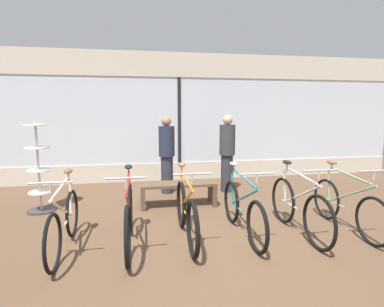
{
  "coord_description": "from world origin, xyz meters",
  "views": [
    {
      "loc": [
        -1.01,
        -4.04,
        1.8
      ],
      "look_at": [
        0.0,
        1.66,
        0.95
      ],
      "focal_mm": 28.0,
      "sensor_mm": 36.0,
      "label": 1
    }
  ],
  "objects_px": {
    "bicycle_center_left": "(186,212)",
    "display_bench": "(178,187)",
    "bicycle_far_left": "(64,222)",
    "accessory_rack": "(39,174)",
    "customer_near_rack": "(227,152)",
    "customer_by_window": "(167,153)",
    "bicycle_center_right": "(242,210)",
    "bicycle_far_right": "(347,205)",
    "bicycle_left": "(129,217)",
    "bicycle_right": "(298,207)"
  },
  "relations": [
    {
      "from": "bicycle_center_left",
      "to": "accessory_rack",
      "type": "xyz_separation_m",
      "value": [
        -2.37,
        1.62,
        0.29
      ]
    },
    {
      "from": "bicycle_right",
      "to": "display_bench",
      "type": "distance_m",
      "value": 2.21
    },
    {
      "from": "customer_near_rack",
      "to": "customer_by_window",
      "type": "relative_size",
      "value": 1.02
    },
    {
      "from": "bicycle_center_right",
      "to": "accessory_rack",
      "type": "distance_m",
      "value": 3.58
    },
    {
      "from": "bicycle_far_left",
      "to": "bicycle_center_left",
      "type": "bearing_deg",
      "value": 2.21
    },
    {
      "from": "bicycle_far_right",
      "to": "customer_by_window",
      "type": "height_order",
      "value": "customer_by_window"
    },
    {
      "from": "bicycle_center_right",
      "to": "display_bench",
      "type": "relative_size",
      "value": 1.25
    },
    {
      "from": "bicycle_center_left",
      "to": "customer_near_rack",
      "type": "distance_m",
      "value": 2.68
    },
    {
      "from": "bicycle_right",
      "to": "display_bench",
      "type": "bearing_deg",
      "value": 134.38
    },
    {
      "from": "bicycle_far_left",
      "to": "customer_near_rack",
      "type": "height_order",
      "value": "customer_near_rack"
    },
    {
      "from": "customer_near_rack",
      "to": "bicycle_center_left",
      "type": "bearing_deg",
      "value": -118.88
    },
    {
      "from": "bicycle_left",
      "to": "bicycle_far_right",
      "type": "relative_size",
      "value": 1.05
    },
    {
      "from": "bicycle_far_right",
      "to": "bicycle_far_left",
      "type": "bearing_deg",
      "value": 179.5
    },
    {
      "from": "bicycle_center_left",
      "to": "display_bench",
      "type": "bearing_deg",
      "value": 86.75
    },
    {
      "from": "customer_near_rack",
      "to": "bicycle_far_right",
      "type": "bearing_deg",
      "value": -64.65
    },
    {
      "from": "bicycle_center_right",
      "to": "customer_near_rack",
      "type": "height_order",
      "value": "customer_near_rack"
    },
    {
      "from": "display_bench",
      "to": "bicycle_left",
      "type": "bearing_deg",
      "value": -118.91
    },
    {
      "from": "display_bench",
      "to": "bicycle_center_right",
      "type": "bearing_deg",
      "value": -63.44
    },
    {
      "from": "bicycle_left",
      "to": "bicycle_center_right",
      "type": "xyz_separation_m",
      "value": [
        1.59,
        0.08,
        -0.02
      ]
    },
    {
      "from": "bicycle_left",
      "to": "bicycle_center_right",
      "type": "distance_m",
      "value": 1.6
    },
    {
      "from": "bicycle_center_left",
      "to": "bicycle_far_left",
      "type": "bearing_deg",
      "value": -177.79
    },
    {
      "from": "customer_by_window",
      "to": "display_bench",
      "type": "bearing_deg",
      "value": -82.73
    },
    {
      "from": "bicycle_left",
      "to": "bicycle_far_left",
      "type": "bearing_deg",
      "value": 179.19
    },
    {
      "from": "bicycle_left",
      "to": "customer_near_rack",
      "type": "distance_m",
      "value": 3.18
    },
    {
      "from": "bicycle_left",
      "to": "bicycle_center_left",
      "type": "bearing_deg",
      "value": 5.37
    },
    {
      "from": "bicycle_center_right",
      "to": "accessory_rack",
      "type": "height_order",
      "value": "accessory_rack"
    },
    {
      "from": "bicycle_center_right",
      "to": "bicycle_far_right",
      "type": "bearing_deg",
      "value": -3.79
    },
    {
      "from": "bicycle_center_left",
      "to": "customer_by_window",
      "type": "distance_m",
      "value": 2.48
    },
    {
      "from": "display_bench",
      "to": "customer_near_rack",
      "type": "height_order",
      "value": "customer_near_rack"
    },
    {
      "from": "bicycle_right",
      "to": "bicycle_far_right",
      "type": "height_order",
      "value": "bicycle_right"
    },
    {
      "from": "bicycle_right",
      "to": "customer_near_rack",
      "type": "height_order",
      "value": "customer_near_rack"
    },
    {
      "from": "bicycle_far_left",
      "to": "bicycle_left",
      "type": "bearing_deg",
      "value": -0.81
    },
    {
      "from": "bicycle_left",
      "to": "bicycle_center_right",
      "type": "relative_size",
      "value": 1.01
    },
    {
      "from": "bicycle_center_right",
      "to": "bicycle_right",
      "type": "xyz_separation_m",
      "value": [
        0.81,
        -0.11,
        0.02
      ]
    },
    {
      "from": "bicycle_left",
      "to": "bicycle_far_right",
      "type": "distance_m",
      "value": 3.19
    },
    {
      "from": "bicycle_center_left",
      "to": "bicycle_center_right",
      "type": "relative_size",
      "value": 0.99
    },
    {
      "from": "customer_near_rack",
      "to": "customer_by_window",
      "type": "bearing_deg",
      "value": 174.79
    },
    {
      "from": "bicycle_center_left",
      "to": "bicycle_far_right",
      "type": "bearing_deg",
      "value": -2.28
    },
    {
      "from": "bicycle_far_left",
      "to": "bicycle_far_right",
      "type": "height_order",
      "value": "bicycle_far_left"
    },
    {
      "from": "bicycle_far_left",
      "to": "bicycle_center_left",
      "type": "height_order",
      "value": "bicycle_center_left"
    },
    {
      "from": "bicycle_right",
      "to": "customer_near_rack",
      "type": "xyz_separation_m",
      "value": [
        -0.36,
        2.41,
        0.49
      ]
    },
    {
      "from": "bicycle_far_left",
      "to": "accessory_rack",
      "type": "height_order",
      "value": "accessory_rack"
    },
    {
      "from": "bicycle_center_left",
      "to": "display_bench",
      "type": "distance_m",
      "value": 1.48
    },
    {
      "from": "display_bench",
      "to": "bicycle_far_left",
      "type": "bearing_deg",
      "value": -137.3
    },
    {
      "from": "bicycle_far_right",
      "to": "customer_near_rack",
      "type": "relative_size",
      "value": 1.0
    },
    {
      "from": "bicycle_far_left",
      "to": "customer_near_rack",
      "type": "relative_size",
      "value": 0.98
    },
    {
      "from": "bicycle_center_right",
      "to": "bicycle_center_left",
      "type": "bearing_deg",
      "value": -179.34
    },
    {
      "from": "bicycle_far_right",
      "to": "accessory_rack",
      "type": "distance_m",
      "value": 5.09
    },
    {
      "from": "bicycle_far_left",
      "to": "bicycle_right",
      "type": "height_order",
      "value": "bicycle_right"
    },
    {
      "from": "customer_near_rack",
      "to": "display_bench",
      "type": "bearing_deg",
      "value": -145.16
    }
  ]
}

